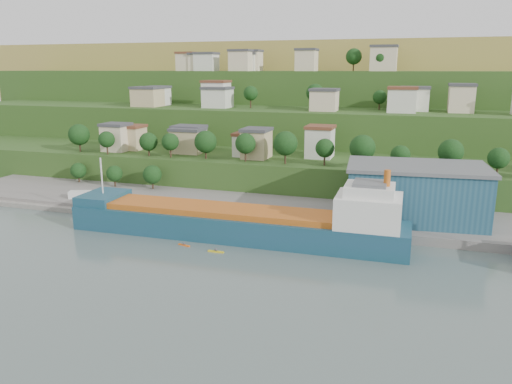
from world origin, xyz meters
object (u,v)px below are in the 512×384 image
at_px(cargo_ship_near, 244,225).
at_px(kayak_orange, 184,245).
at_px(warehouse, 416,192).
at_px(caravan, 81,196).

xyz_separation_m(cargo_ship_near, kayak_orange, (-10.48, -8.41, -2.84)).
bearing_deg(kayak_orange, warehouse, 45.15).
bearing_deg(caravan, kayak_orange, -46.14).
distance_m(cargo_ship_near, warehouse, 40.32).
bearing_deg(kayak_orange, cargo_ship_near, 52.53).
distance_m(cargo_ship_near, kayak_orange, 13.73).
bearing_deg(caravan, cargo_ship_near, -32.62).
height_order(cargo_ship_near, kayak_orange, cargo_ship_near).
xyz_separation_m(warehouse, caravan, (-85.92, -7.27, -5.86)).
xyz_separation_m(cargo_ship_near, caravan, (-50.93, 12.03, -0.47)).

